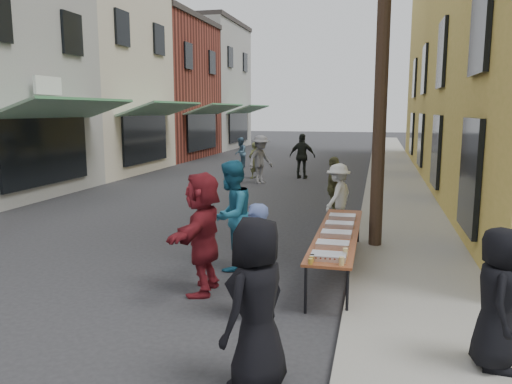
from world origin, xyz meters
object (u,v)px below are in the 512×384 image
at_px(utility_pole_far, 381,84).
at_px(guest_front_c, 231,215).
at_px(catering_tray_sausage, 329,256).
at_px(server, 498,298).
at_px(utility_pole_mid, 381,71).
at_px(guest_front_a, 257,305).
at_px(utility_pole_near, 384,23).
at_px(serving_table, 338,234).

height_order(utility_pole_far, guest_front_c, utility_pole_far).
bearing_deg(utility_pole_far, catering_tray_sausage, -91.33).
bearing_deg(server, utility_pole_far, 11.96).
relative_size(utility_pole_mid, server, 5.81).
bearing_deg(guest_front_a, guest_front_c, -137.71).
xyz_separation_m(utility_pole_far, catering_tray_sausage, (-0.64, -27.41, -3.71)).
xyz_separation_m(utility_pole_near, server, (1.29, -4.80, -3.63)).
distance_m(catering_tray_sausage, server, 2.38).
distance_m(utility_pole_near, utility_pole_mid, 12.00).
relative_size(serving_table, guest_front_a, 2.21).
xyz_separation_m(utility_pole_mid, utility_pole_far, (0.00, 12.00, 0.00)).
height_order(catering_tray_sausage, server, server).
distance_m(utility_pole_far, catering_tray_sausage, 27.67).
xyz_separation_m(guest_front_a, server, (2.43, 0.86, -0.03)).
relative_size(utility_pole_near, catering_tray_sausage, 18.00).
height_order(serving_table, guest_front_c, guest_front_c).
relative_size(utility_pole_near, serving_table, 2.25).
bearing_deg(server, utility_pole_near, 24.39).
xyz_separation_m(utility_pole_mid, guest_front_a, (-1.15, -17.66, -3.59)).
bearing_deg(catering_tray_sausage, guest_front_c, 142.02).
bearing_deg(guest_front_a, utility_pole_far, -160.13).
bearing_deg(catering_tray_sausage, guest_front_a, -102.71).
bearing_deg(catering_tray_sausage, utility_pole_far, 88.67).
distance_m(utility_pole_mid, catering_tray_sausage, 15.86).
bearing_deg(server, catering_tray_sausage, 63.44).
xyz_separation_m(utility_pole_mid, guest_front_c, (-2.52, -13.94, -3.51)).
bearing_deg(catering_tray_sausage, server, -35.97).
relative_size(guest_front_a, server, 1.17).
distance_m(utility_pole_near, guest_front_a, 6.80).
bearing_deg(serving_table, guest_front_a, -97.42).
xyz_separation_m(utility_pole_far, guest_front_c, (-2.52, -25.94, -3.51)).
bearing_deg(guest_front_a, catering_tray_sausage, -170.63).
relative_size(utility_pole_near, utility_pole_far, 1.00).
relative_size(utility_pole_near, server, 5.81).
bearing_deg(utility_pole_mid, utility_pole_near, -90.00).
relative_size(utility_pole_mid, guest_front_c, 4.56).
bearing_deg(utility_pole_far, guest_front_a, -92.21).
xyz_separation_m(utility_pole_mid, serving_table, (-0.64, -13.76, -3.79)).
height_order(utility_pole_mid, catering_tray_sausage, utility_pole_mid).
height_order(utility_pole_near, guest_front_a, utility_pole_near).
distance_m(utility_pole_near, server, 6.15).
xyz_separation_m(utility_pole_near, guest_front_c, (-2.52, -1.94, -3.51)).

